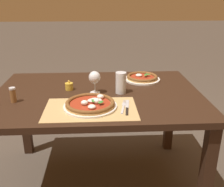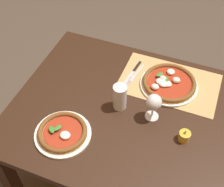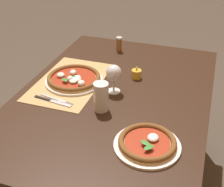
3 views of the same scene
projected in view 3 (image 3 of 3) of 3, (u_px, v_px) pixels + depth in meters
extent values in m
cube|color=black|center=(114.00, 97.00, 1.64)|extent=(1.41, 0.97, 0.04)
cube|color=black|center=(88.00, 85.00, 2.47)|extent=(0.07, 0.07, 0.70)
cube|color=black|center=(198.00, 104.00, 2.24)|extent=(0.07, 0.07, 0.70)
cube|color=tan|center=(70.00, 81.00, 1.74)|extent=(0.54, 0.34, 0.00)
cylinder|color=silver|center=(74.00, 81.00, 1.73)|extent=(0.32, 0.32, 0.01)
cylinder|color=tan|center=(74.00, 79.00, 1.72)|extent=(0.29, 0.29, 0.01)
torus|color=brown|center=(74.00, 77.00, 1.72)|extent=(0.29, 0.29, 0.02)
cylinder|color=maroon|center=(74.00, 78.00, 1.72)|extent=(0.24, 0.24, 0.00)
ellipsoid|color=silver|center=(77.00, 78.00, 1.70)|extent=(0.06, 0.05, 0.02)
ellipsoid|color=silver|center=(70.00, 79.00, 1.68)|extent=(0.04, 0.03, 0.03)
ellipsoid|color=silver|center=(81.00, 83.00, 1.64)|extent=(0.04, 0.04, 0.03)
ellipsoid|color=silver|center=(73.00, 81.00, 1.67)|extent=(0.04, 0.04, 0.02)
ellipsoid|color=silver|center=(61.00, 75.00, 1.73)|extent=(0.05, 0.04, 0.03)
ellipsoid|color=silver|center=(73.00, 73.00, 1.74)|extent=(0.04, 0.04, 0.03)
ellipsoid|color=silver|center=(76.00, 79.00, 1.69)|extent=(0.05, 0.05, 0.02)
ellipsoid|color=#337A2D|center=(76.00, 77.00, 1.69)|extent=(0.03, 0.05, 0.00)
ellipsoid|color=#337A2D|center=(70.00, 77.00, 1.69)|extent=(0.05, 0.03, 0.00)
ellipsoid|color=#337A2D|center=(65.00, 80.00, 1.67)|extent=(0.04, 0.05, 0.00)
cylinder|color=silver|center=(147.00, 146.00, 1.28)|extent=(0.28, 0.28, 0.01)
cylinder|color=tan|center=(147.00, 144.00, 1.27)|extent=(0.24, 0.24, 0.01)
torus|color=brown|center=(147.00, 142.00, 1.27)|extent=(0.24, 0.24, 0.02)
cylinder|color=maroon|center=(147.00, 142.00, 1.27)|extent=(0.19, 0.19, 0.00)
ellipsoid|color=silver|center=(153.00, 138.00, 1.28)|extent=(0.05, 0.05, 0.02)
ellipsoid|color=#337A2D|center=(146.00, 143.00, 1.24)|extent=(0.04, 0.05, 0.00)
ellipsoid|color=#337A2D|center=(149.00, 147.00, 1.21)|extent=(0.05, 0.05, 0.00)
cylinder|color=silver|center=(114.00, 91.00, 1.65)|extent=(0.07, 0.07, 0.00)
cylinder|color=silver|center=(114.00, 85.00, 1.63)|extent=(0.01, 0.01, 0.06)
ellipsoid|color=silver|center=(114.00, 73.00, 1.59)|extent=(0.08, 0.08, 0.08)
ellipsoid|color=#AD5B14|center=(114.00, 75.00, 1.59)|extent=(0.07, 0.07, 0.05)
cylinder|color=silver|center=(101.00, 97.00, 1.47)|extent=(0.07, 0.07, 0.15)
cylinder|color=black|center=(101.00, 99.00, 1.48)|extent=(0.07, 0.07, 0.12)
cylinder|color=silver|center=(101.00, 87.00, 1.44)|extent=(0.07, 0.07, 0.02)
cube|color=#B7B7BC|center=(50.00, 97.00, 1.59)|extent=(0.03, 0.12, 0.00)
cube|color=#B7B7BC|center=(62.00, 101.00, 1.56)|extent=(0.03, 0.05, 0.00)
cylinder|color=#B7B7BC|center=(68.00, 105.00, 1.53)|extent=(0.01, 0.04, 0.00)
cylinder|color=#B7B7BC|center=(69.00, 104.00, 1.54)|extent=(0.01, 0.04, 0.00)
cylinder|color=#B7B7BC|center=(69.00, 103.00, 1.54)|extent=(0.01, 0.04, 0.00)
cylinder|color=#B7B7BC|center=(70.00, 103.00, 1.55)|extent=(0.01, 0.04, 0.00)
cube|color=black|center=(43.00, 98.00, 1.58)|extent=(0.03, 0.10, 0.01)
cube|color=#B7B7BC|center=(61.00, 103.00, 1.54)|extent=(0.04, 0.12, 0.00)
cylinder|color=gold|center=(136.00, 74.00, 1.76)|extent=(0.06, 0.06, 0.05)
cylinder|color=silver|center=(136.00, 75.00, 1.77)|extent=(0.04, 0.04, 0.03)
ellipsoid|color=#F9C64C|center=(137.00, 69.00, 1.74)|extent=(0.01, 0.01, 0.02)
cylinder|color=brown|center=(119.00, 45.00, 2.07)|extent=(0.04, 0.04, 0.08)
cylinder|color=#BCBCC1|center=(119.00, 38.00, 2.04)|extent=(0.04, 0.04, 0.01)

